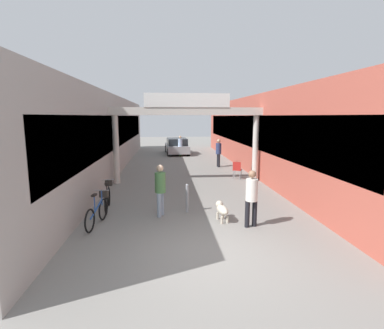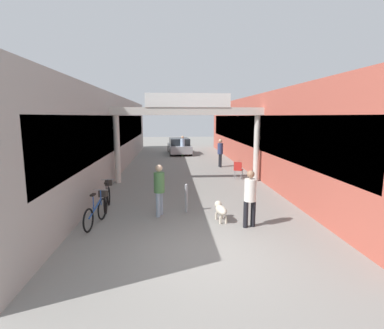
{
  "view_description": "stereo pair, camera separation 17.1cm",
  "coord_description": "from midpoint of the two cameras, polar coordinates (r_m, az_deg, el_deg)",
  "views": [
    {
      "loc": [
        -0.99,
        -6.49,
        3.17
      ],
      "look_at": [
        0.0,
        4.99,
        1.3
      ],
      "focal_mm": 28.0,
      "sensor_mm": 36.0,
      "label": 1
    },
    {
      "loc": [
        -0.82,
        -6.5,
        3.17
      ],
      "look_at": [
        0.0,
        4.99,
        1.3
      ],
      "focal_mm": 28.0,
      "sensor_mm": 36.0,
      "label": 2
    }
  ],
  "objects": [
    {
      "name": "ground_plane",
      "position": [
        7.28,
        2.83,
        -16.59
      ],
      "size": [
        80.0,
        80.0,
        0.0
      ],
      "primitive_type": "plane",
      "color": "gray"
    },
    {
      "name": "storefront_left",
      "position": [
        18.02,
        -18.45,
        5.45
      ],
      "size": [
        3.0,
        26.0,
        4.27
      ],
      "color": "#9E9993",
      "rests_on": "ground_plane"
    },
    {
      "name": "storefront_right",
      "position": [
        18.52,
        14.04,
        5.73
      ],
      "size": [
        3.0,
        26.0,
        4.27
      ],
      "color": "#B25142",
      "rests_on": "ground_plane"
    },
    {
      "name": "arcade_sign_gateway",
      "position": [
        14.24,
        -1.3,
        8.5
      ],
      "size": [
        7.4,
        0.47,
        4.21
      ],
      "color": "beige",
      "rests_on": "ground_plane"
    },
    {
      "name": "pedestrian_with_dog",
      "position": [
        8.73,
        10.72,
        -5.7
      ],
      "size": [
        0.42,
        0.42,
        1.66
      ],
      "color": "black",
      "rests_on": "ground_plane"
    },
    {
      "name": "pedestrian_companion",
      "position": [
        9.55,
        -6.58,
        -4.28
      ],
      "size": [
        0.44,
        0.44,
        1.66
      ],
      "color": "#8C9EB2",
      "rests_on": "ground_plane"
    },
    {
      "name": "pedestrian_carrying_crate",
      "position": [
        18.83,
        4.82,
        2.59
      ],
      "size": [
        0.37,
        0.39,
        1.75
      ],
      "color": "black",
      "rests_on": "ground_plane"
    },
    {
      "name": "pedestrian_elderly_walking",
      "position": [
        23.88,
        -2.47,
        3.8
      ],
      "size": [
        0.44,
        0.44,
        1.62
      ],
      "color": "#4C7F47",
      "rests_on": "ground_plane"
    },
    {
      "name": "dog_on_leash",
      "position": [
        9.27,
        5.17,
        -8.52
      ],
      "size": [
        0.39,
        0.79,
        0.56
      ],
      "color": "beige",
      "rests_on": "ground_plane"
    },
    {
      "name": "bicycle_blue_nearest",
      "position": [
        9.32,
        -17.97,
        -8.29
      ],
      "size": [
        0.46,
        1.68,
        0.98
      ],
      "color": "black",
      "rests_on": "ground_plane"
    },
    {
      "name": "bicycle_black_second",
      "position": [
        10.76,
        -16.21,
        -5.87
      ],
      "size": [
        0.46,
        1.69,
        0.98
      ],
      "color": "black",
      "rests_on": "ground_plane"
    },
    {
      "name": "bollard_post_metal",
      "position": [
        9.99,
        -1.43,
        -6.35
      ],
      "size": [
        0.1,
        0.1,
        0.96
      ],
      "color": "gray",
      "rests_on": "ground_plane"
    },
    {
      "name": "cafe_chair_red_nearer",
      "position": [
        15.31,
        8.27,
        -0.78
      ],
      "size": [
        0.54,
        0.54,
        0.89
      ],
      "color": "gray",
      "rests_on": "ground_plane"
    },
    {
      "name": "parked_car_silver",
      "position": [
        25.4,
        -3.1,
        3.49
      ],
      "size": [
        2.02,
        4.11,
        1.33
      ],
      "color": "#99999E",
      "rests_on": "ground_plane"
    }
  ]
}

